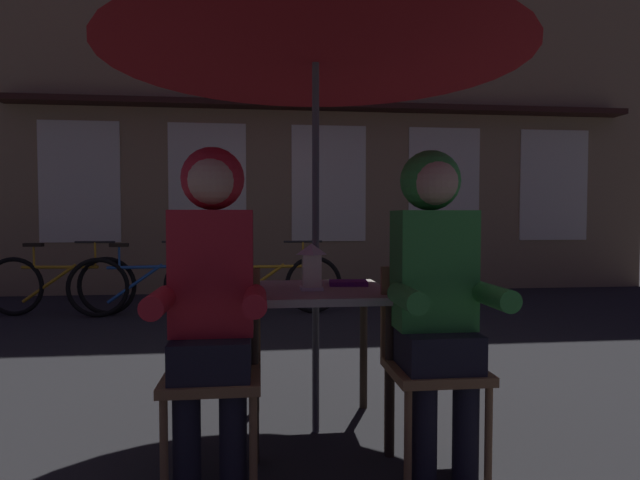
{
  "coord_description": "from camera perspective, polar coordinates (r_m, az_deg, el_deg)",
  "views": [
    {
      "loc": [
        -0.28,
        -2.65,
        1.1
      ],
      "look_at": [
        0.0,
        -0.19,
        0.99
      ],
      "focal_mm": 29.63,
      "sensor_mm": 36.0,
      "label": 1
    }
  ],
  "objects": [
    {
      "name": "shopfront_building",
      "position": [
        8.35,
        0.69,
        16.24
      ],
      "size": [
        10.0,
        0.93,
        6.2
      ],
      "color": "#937A56",
      "rests_on": "ground_plane"
    },
    {
      "name": "ground_plane",
      "position": [
        2.88,
        -0.46,
        -19.98
      ],
      "size": [
        60.0,
        60.0,
        0.0
      ],
      "primitive_type": "plane",
      "color": "#232326"
    },
    {
      "name": "person_left_hooded",
      "position": [
        2.25,
        -11.6,
        -4.06
      ],
      "size": [
        0.45,
        0.56,
        1.4
      ],
      "color": "black",
      "rests_on": "ground_plane"
    },
    {
      "name": "bicycle_nearest",
      "position": [
        6.6,
        -26.26,
        -4.35
      ],
      "size": [
        1.68,
        0.17,
        0.84
      ],
      "color": "black",
      "rests_on": "ground_plane"
    },
    {
      "name": "chair_right",
      "position": [
        2.48,
        11.81,
        -11.84
      ],
      "size": [
        0.4,
        0.4,
        0.87
      ],
      "color": "olive",
      "rests_on": "ground_plane"
    },
    {
      "name": "chair_left",
      "position": [
        2.37,
        -11.4,
        -12.52
      ],
      "size": [
        0.4,
        0.4,
        0.87
      ],
      "color": "olive",
      "rests_on": "ground_plane"
    },
    {
      "name": "cafe_table",
      "position": [
        2.7,
        -0.47,
        -7.37
      ],
      "size": [
        0.72,
        0.72,
        0.74
      ],
      "color": "#B2AD9E",
      "rests_on": "ground_plane"
    },
    {
      "name": "patio_umbrella",
      "position": [
        2.83,
        -0.48,
        22.25
      ],
      "size": [
        2.1,
        2.1,
        2.31
      ],
      "color": "#4C4C51",
      "rests_on": "ground_plane"
    },
    {
      "name": "bicycle_second",
      "position": [
        6.25,
        -18.25,
        -4.59
      ],
      "size": [
        1.67,
        0.26,
        0.84
      ],
      "color": "black",
      "rests_on": "ground_plane"
    },
    {
      "name": "lantern",
      "position": [
        2.62,
        -0.92,
        -2.77
      ],
      "size": [
        0.11,
        0.11,
        0.23
      ],
      "color": "white",
      "rests_on": "cafe_table"
    },
    {
      "name": "book",
      "position": [
        2.81,
        3.06,
        -4.65
      ],
      "size": [
        0.21,
        0.16,
        0.02
      ],
      "primitive_type": "cube",
      "rotation": [
        0.0,
        0.0,
        -0.1
      ],
      "color": "#661E7A",
      "rests_on": "cafe_table"
    },
    {
      "name": "bicycle_third",
      "position": [
        6.01,
        -5.56,
        -4.75
      ],
      "size": [
        1.68,
        0.14,
        0.84
      ],
      "color": "black",
      "rests_on": "ground_plane"
    },
    {
      "name": "person_right_hooded",
      "position": [
        2.36,
        12.32,
        -3.75
      ],
      "size": [
        0.45,
        0.56,
        1.4
      ],
      "color": "black",
      "rests_on": "ground_plane"
    }
  ]
}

